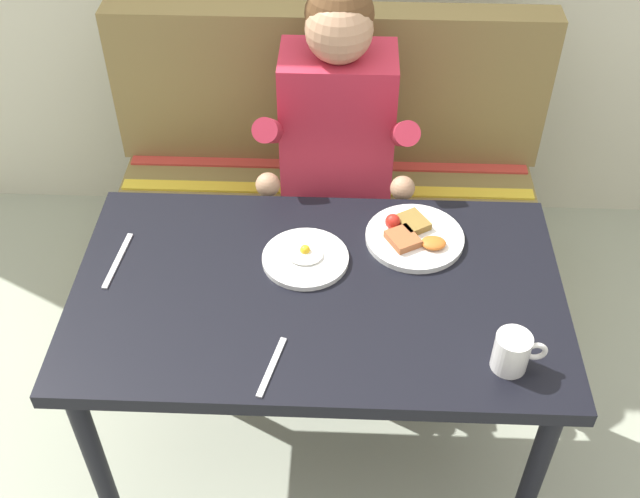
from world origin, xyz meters
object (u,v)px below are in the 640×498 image
object	(u,v)px
table	(318,311)
plate_eggs	(305,258)
person	(337,144)
fork	(272,367)
coffee_mug	(513,351)
plate_breakfast	(413,236)
couch	(327,211)
knife	(118,260)

from	to	relation	value
table	plate_eggs	world-z (taller)	plate_eggs
person	fork	size ratio (longest dim) A/B	7.13
person	fork	distance (m)	0.85
person	coffee_mug	world-z (taller)	person
coffee_mug	plate_breakfast	bearing A→B (deg)	115.22
couch	plate_breakfast	world-z (taller)	couch
person	plate_eggs	size ratio (longest dim) A/B	5.53
person	plate_breakfast	world-z (taller)	person
person	plate_breakfast	bearing A→B (deg)	-62.71
plate_breakfast	table	bearing A→B (deg)	-142.58
table	fork	size ratio (longest dim) A/B	7.06
plate_breakfast	knife	world-z (taller)	plate_breakfast
table	knife	size ratio (longest dim) A/B	6.00
table	knife	distance (m)	0.52
couch	knife	xyz separation A→B (m)	(-0.51, -0.69, 0.40)
couch	fork	size ratio (longest dim) A/B	8.47
person	plate_eggs	world-z (taller)	person
table	person	xyz separation A→B (m)	(0.03, 0.59, 0.09)
table	couch	size ratio (longest dim) A/B	0.83
person	knife	world-z (taller)	person
coffee_mug	fork	xyz separation A→B (m)	(-0.52, -0.03, -0.05)
plate_breakfast	plate_eggs	bearing A→B (deg)	-162.10
plate_eggs	fork	bearing A→B (deg)	-99.23
coffee_mug	fork	distance (m)	0.53
knife	fork	bearing A→B (deg)	-31.81
table	fork	distance (m)	0.28
coffee_mug	knife	size ratio (longest dim) A/B	0.59
fork	couch	bearing A→B (deg)	98.96
plate_breakfast	fork	world-z (taller)	plate_breakfast
couch	coffee_mug	bearing A→B (deg)	-66.31
couch	knife	bearing A→B (deg)	-126.39
couch	plate_eggs	xyz separation A→B (m)	(-0.03, -0.67, 0.41)
person	knife	distance (m)	0.75
couch	plate_breakfast	xyz separation A→B (m)	(0.24, -0.58, 0.41)
couch	fork	distance (m)	1.09
couch	fork	xyz separation A→B (m)	(-0.09, -1.01, 0.40)
fork	plate_breakfast	bearing A→B (deg)	66.62
plate_breakfast	coffee_mug	xyz separation A→B (m)	(0.19, -0.41, 0.04)
table	coffee_mug	bearing A→B (deg)	-27.21
couch	plate_breakfast	distance (m)	0.75
coffee_mug	fork	bearing A→B (deg)	-177.15
table	plate_breakfast	size ratio (longest dim) A/B	4.69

